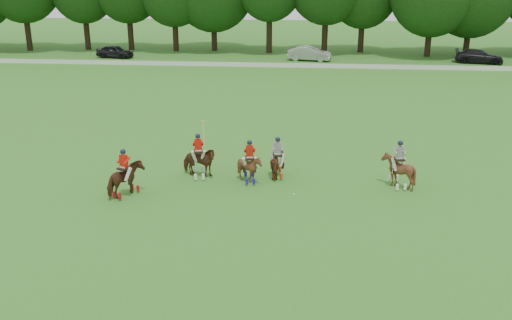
# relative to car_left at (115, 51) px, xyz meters

# --- Properties ---
(ground) EXTENTS (180.00, 180.00, 0.00)m
(ground) POSITION_rel_car_left_xyz_m (17.41, -42.50, -0.72)
(ground) COLOR #306B1E
(ground) RESTS_ON ground
(boundary_rail) EXTENTS (120.00, 0.10, 0.44)m
(boundary_rail) POSITION_rel_car_left_xyz_m (17.41, -4.50, -0.50)
(boundary_rail) COLOR white
(boundary_rail) RESTS_ON ground
(car_left) EXTENTS (4.45, 2.34, 1.45)m
(car_left) POSITION_rel_car_left_xyz_m (0.00, 0.00, 0.00)
(car_left) COLOR black
(car_left) RESTS_ON ground
(car_mid) EXTENTS (4.99, 2.46, 1.57)m
(car_mid) POSITION_rel_car_left_xyz_m (22.28, 0.00, 0.06)
(car_mid) COLOR #A8A9AE
(car_mid) RESTS_ON ground
(car_right) EXTENTS (5.34, 3.08, 1.46)m
(car_right) POSITION_rel_car_left_xyz_m (40.64, 0.00, 0.01)
(car_right) COLOR black
(car_right) RESTS_ON ground
(polo_red_a) EXTENTS (1.65, 2.07, 2.31)m
(polo_red_a) POSITION_rel_car_left_xyz_m (13.81, -39.96, 0.11)
(polo_red_a) COLOR #492313
(polo_red_a) RESTS_ON ground
(polo_red_b) EXTENTS (1.82, 1.65, 2.83)m
(polo_red_b) POSITION_rel_car_left_xyz_m (16.76, -37.16, 0.10)
(polo_red_b) COLOR #492313
(polo_red_b) RESTS_ON ground
(polo_red_c) EXTENTS (1.38, 1.49, 2.17)m
(polo_red_c) POSITION_rel_car_left_xyz_m (19.41, -37.61, 0.04)
(polo_red_c) COLOR #492313
(polo_red_c) RESTS_ON ground
(polo_stripe_a) EXTENTS (1.05, 1.73, 2.12)m
(polo_stripe_a) POSITION_rel_car_left_xyz_m (20.76, -36.79, 0.03)
(polo_stripe_a) COLOR #492313
(polo_stripe_a) RESTS_ON ground
(polo_stripe_b) EXTENTS (1.59, 1.72, 2.35)m
(polo_stripe_b) POSITION_rel_car_left_xyz_m (26.67, -37.61, 0.13)
(polo_stripe_b) COLOR #492313
(polo_stripe_b) RESTS_ON ground
(polo_ball) EXTENTS (0.09, 0.09, 0.09)m
(polo_ball) POSITION_rel_car_left_xyz_m (21.69, -39.17, -0.68)
(polo_ball) COLOR white
(polo_ball) RESTS_ON ground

